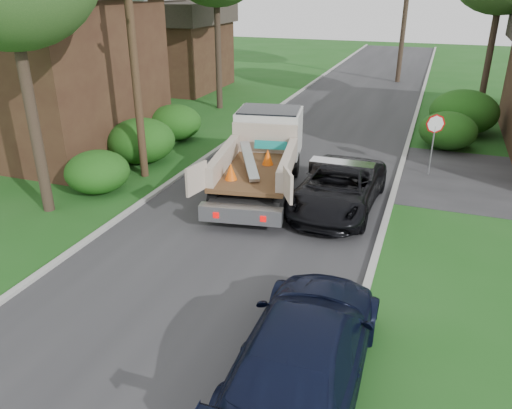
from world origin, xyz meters
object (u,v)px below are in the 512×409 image
object	(u,v)px
black_pickup	(338,187)
house_left_far	(170,45)
flatbed_truck	(264,148)
house_left_near	(33,52)
navy_suv	(305,347)
utility_pole	(132,41)
stop_sign	(434,132)

from	to	relation	value
black_pickup	house_left_far	bearing A→B (deg)	134.63
house_left_far	flatbed_truck	size ratio (longest dim) A/B	1.05
flatbed_truck	house_left_near	bearing A→B (deg)	164.60
house_left_far	navy_suv	world-z (taller)	house_left_far
utility_pole	black_pickup	distance (m)	9.05
flatbed_truck	navy_suv	distance (m)	10.57
stop_sign	utility_pole	world-z (taller)	utility_pole
stop_sign	flatbed_truck	xyz separation A→B (m)	(-5.95, -3.13, -0.36)
stop_sign	navy_suv	xyz separation A→B (m)	(-1.76, -12.82, -0.95)
utility_pole	house_left_far	bearing A→B (deg)	115.23
utility_pole	black_pickup	world-z (taller)	utility_pole
house_left_near	black_pickup	size ratio (longest dim) A/B	1.78
stop_sign	house_left_far	xyz separation A→B (m)	(-18.70, 13.00, 1.27)
house_left_far	navy_suv	xyz separation A→B (m)	(16.94, -25.82, -2.22)
house_left_near	navy_suv	distance (m)	19.17
black_pickup	navy_suv	bearing A→B (deg)	-80.49
house_left_near	black_pickup	distance (m)	15.03
stop_sign	utility_pole	distance (m)	11.91
utility_pole	navy_suv	distance (m)	13.27
flatbed_truck	navy_suv	xyz separation A→B (m)	(4.19, -9.69, -0.58)
stop_sign	utility_pole	bearing A→B (deg)	-159.38
navy_suv	black_pickup	bearing A→B (deg)	-83.89
flatbed_truck	navy_suv	size ratio (longest dim) A/B	1.26
stop_sign	flatbed_truck	distance (m)	6.73
navy_suv	utility_pole	bearing A→B (deg)	-45.65
house_left_near	flatbed_truck	distance (m)	11.66
stop_sign	house_left_near	bearing A→B (deg)	-173.37
house_left_far	utility_pole	bearing A→B (deg)	-64.77
house_left_far	flatbed_truck	bearing A→B (deg)	-51.68
house_left_far	flatbed_truck	world-z (taller)	house_left_far
stop_sign	house_left_near	distance (m)	17.50
black_pickup	navy_suv	world-z (taller)	navy_suv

